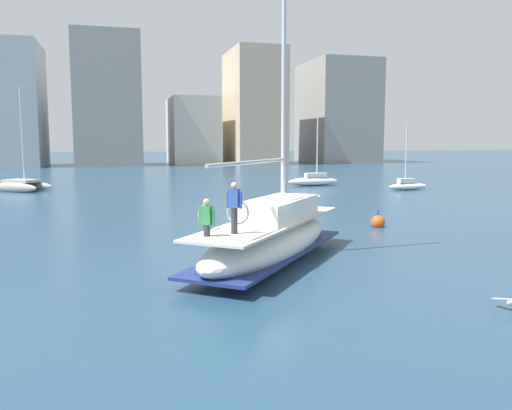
{
  "coord_description": "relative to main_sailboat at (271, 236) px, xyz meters",
  "views": [
    {
      "loc": [
        -4.58,
        -17.37,
        4.28
      ],
      "look_at": [
        0.65,
        2.21,
        1.8
      ],
      "focal_mm": 36.86,
      "sensor_mm": 36.0,
      "label": 1
    }
  ],
  "objects": [
    {
      "name": "ground_plane",
      "position": [
        -0.69,
        -0.27,
        -0.9
      ],
      "size": [
        400.0,
        400.0,
        0.0
      ],
      "primitive_type": "plane",
      "color": "navy"
    },
    {
      "name": "waterfront_buildings",
      "position": [
        6.05,
        80.82,
        8.87
      ],
      "size": [
        85.52,
        19.31,
        22.49
      ],
      "color": "gray",
      "rests_on": "ground"
    },
    {
      "name": "mooring_buoy",
      "position": [
        7.34,
        5.91,
        -0.68
      ],
      "size": [
        0.71,
        0.71,
        0.96
      ],
      "color": "#EA4C19",
      "rests_on": "ground"
    },
    {
      "name": "moored_catamaran",
      "position": [
        13.0,
        29.45,
        -0.37
      ],
      "size": [
        5.12,
        1.28,
        6.43
      ],
      "color": "white",
      "rests_on": "ground"
    },
    {
      "name": "main_sailboat",
      "position": [
        0.0,
        0.0,
        0.0
      ],
      "size": [
        7.9,
        8.97,
        11.61
      ],
      "color": "white",
      "rests_on": "ground"
    },
    {
      "name": "moored_sloop_far",
      "position": [
        -13.14,
        30.8,
        -0.29
      ],
      "size": [
        5.33,
        4.69,
        8.84
      ],
      "color": "#B7B2A8",
      "rests_on": "ground"
    },
    {
      "name": "moored_sloop_near",
      "position": [
        19.4,
        23.23,
        -0.45
      ],
      "size": [
        3.85,
        1.07,
        5.79
      ],
      "color": "white",
      "rests_on": "ground"
    }
  ]
}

